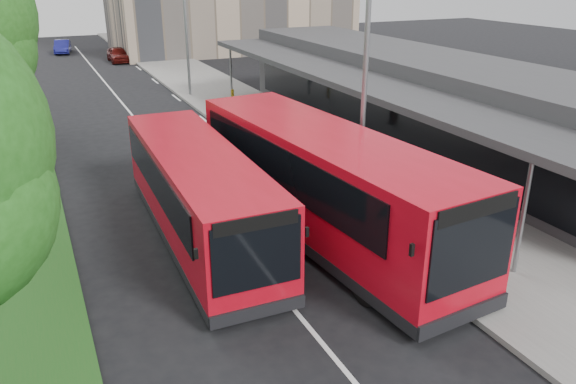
{
  "coord_description": "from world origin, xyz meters",
  "views": [
    {
      "loc": [
        -4.89,
        -12.19,
        7.59
      ],
      "look_at": [
        1.46,
        1.52,
        1.5
      ],
      "focal_mm": 35.0,
      "sensor_mm": 36.0,
      "label": 1
    }
  ],
  "objects_px": {
    "car_near": "(118,54)",
    "lamp_post_far": "(184,18)",
    "litter_bin": "(276,130)",
    "bollard": "(233,99)",
    "bus_main": "(324,184)",
    "car_far": "(62,47)",
    "bus_second": "(199,195)",
    "lamp_post_near": "(363,71)"
  },
  "relations": [
    {
      "from": "lamp_post_far",
      "to": "bus_second",
      "type": "xyz_separation_m",
      "value": [
        -5.02,
        -19.37,
        -3.31
      ]
    },
    {
      "from": "lamp_post_far",
      "to": "bus_second",
      "type": "distance_m",
      "value": 20.28
    },
    {
      "from": "lamp_post_near",
      "to": "bollard",
      "type": "distance_m",
      "value": 15.97
    },
    {
      "from": "bus_second",
      "to": "car_near",
      "type": "relative_size",
      "value": 2.63
    },
    {
      "from": "lamp_post_near",
      "to": "litter_bin",
      "type": "height_order",
      "value": "lamp_post_near"
    },
    {
      "from": "litter_bin",
      "to": "car_far",
      "type": "xyz_separation_m",
      "value": [
        -6.67,
        34.49,
        0.05
      ]
    },
    {
      "from": "bus_second",
      "to": "car_far",
      "type": "xyz_separation_m",
      "value": [
        -0.57,
        42.71,
        -0.8
      ]
    },
    {
      "from": "bollard",
      "to": "bus_main",
      "type": "bearing_deg",
      "value": -100.1
    },
    {
      "from": "litter_bin",
      "to": "car_near",
      "type": "relative_size",
      "value": 0.22
    },
    {
      "from": "litter_bin",
      "to": "car_far",
      "type": "relative_size",
      "value": 0.22
    },
    {
      "from": "bus_second",
      "to": "car_near",
      "type": "bearing_deg",
      "value": 85.8
    },
    {
      "from": "bus_second",
      "to": "bollard",
      "type": "relative_size",
      "value": 9.35
    },
    {
      "from": "bus_main",
      "to": "car_far",
      "type": "distance_m",
      "value": 44.26
    },
    {
      "from": "lamp_post_near",
      "to": "bollard",
      "type": "bearing_deg",
      "value": 85.28
    },
    {
      "from": "bollard",
      "to": "car_far",
      "type": "height_order",
      "value": "car_far"
    },
    {
      "from": "bus_second",
      "to": "bollard",
      "type": "height_order",
      "value": "bus_second"
    },
    {
      "from": "lamp_post_near",
      "to": "car_far",
      "type": "distance_m",
      "value": 43.9
    },
    {
      "from": "car_near",
      "to": "car_far",
      "type": "relative_size",
      "value": 1.01
    },
    {
      "from": "car_far",
      "to": "bollard",
      "type": "bearing_deg",
      "value": -67.53
    },
    {
      "from": "bus_second",
      "to": "car_near",
      "type": "xyz_separation_m",
      "value": [
        3.29,
        35.27,
        -0.78
      ]
    },
    {
      "from": "lamp_post_near",
      "to": "lamp_post_far",
      "type": "height_order",
      "value": "same"
    },
    {
      "from": "bus_second",
      "to": "car_far",
      "type": "height_order",
      "value": "bus_second"
    },
    {
      "from": "lamp_post_near",
      "to": "car_far",
      "type": "relative_size",
      "value": 2.17
    },
    {
      "from": "lamp_post_far",
      "to": "litter_bin",
      "type": "xyz_separation_m",
      "value": [
        1.08,
        -11.15,
        -4.16
      ]
    },
    {
      "from": "bus_second",
      "to": "litter_bin",
      "type": "distance_m",
      "value": 10.27
    },
    {
      "from": "bus_main",
      "to": "bus_second",
      "type": "distance_m",
      "value": 3.68
    },
    {
      "from": "bus_main",
      "to": "bollard",
      "type": "bearing_deg",
      "value": 74.8
    },
    {
      "from": "bus_second",
      "to": "car_far",
      "type": "relative_size",
      "value": 2.65
    },
    {
      "from": "bus_second",
      "to": "bus_main",
      "type": "bearing_deg",
      "value": -20.48
    },
    {
      "from": "bus_second",
      "to": "car_far",
      "type": "distance_m",
      "value": 42.72
    },
    {
      "from": "car_near",
      "to": "lamp_post_far",
      "type": "bearing_deg",
      "value": -84.67
    },
    {
      "from": "lamp_post_far",
      "to": "bollard",
      "type": "relative_size",
      "value": 7.65
    },
    {
      "from": "litter_bin",
      "to": "lamp_post_far",
      "type": "bearing_deg",
      "value": 95.53
    },
    {
      "from": "litter_bin",
      "to": "bollard",
      "type": "xyz_separation_m",
      "value": [
        0.19,
        6.55,
        0.12
      ]
    },
    {
      "from": "litter_bin",
      "to": "car_near",
      "type": "distance_m",
      "value": 27.2
    },
    {
      "from": "bus_second",
      "to": "bollard",
      "type": "xyz_separation_m",
      "value": [
        6.29,
        14.77,
        -0.74
      ]
    },
    {
      "from": "lamp_post_near",
      "to": "car_near",
      "type": "relative_size",
      "value": 2.15
    },
    {
      "from": "car_far",
      "to": "car_near",
      "type": "bearing_deg",
      "value": -53.88
    },
    {
      "from": "lamp_post_far",
      "to": "bollard",
      "type": "distance_m",
      "value": 6.26
    },
    {
      "from": "lamp_post_near",
      "to": "bus_main",
      "type": "height_order",
      "value": "lamp_post_near"
    },
    {
      "from": "bus_main",
      "to": "bus_second",
      "type": "bearing_deg",
      "value": 153.29
    },
    {
      "from": "litter_bin",
      "to": "car_far",
      "type": "distance_m",
      "value": 35.13
    }
  ]
}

